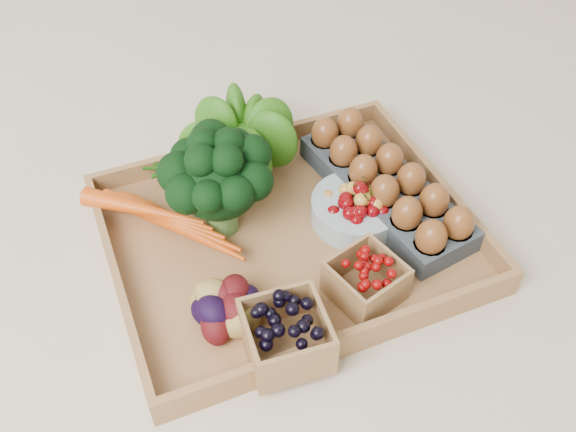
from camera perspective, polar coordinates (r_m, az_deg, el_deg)
name	(u,v)px	position (r m, az deg, el deg)	size (l,w,h in m)	color
ground	(288,242)	(1.03, 0.00, -2.32)	(4.00, 4.00, 0.00)	beige
tray	(288,239)	(1.02, 0.00, -2.04)	(0.55, 0.45, 0.01)	#9B6C41
carrots	(171,221)	(1.02, -10.38, -0.43)	(0.21, 0.15, 0.05)	#C7440B
lettuce	(241,134)	(1.10, -4.22, 7.27)	(0.13, 0.13, 0.13)	#14530D
broccoli	(220,198)	(0.99, -6.09, 1.62)	(0.17, 0.17, 0.13)	black
cherry_bowl	(356,210)	(1.03, 6.09, 0.57)	(0.15, 0.15, 0.04)	#8C9EA5
egg_carton	(385,191)	(1.07, 8.59, 2.24)	(0.12, 0.34, 0.04)	#373E46
potatoes	(224,300)	(0.89, -5.73, -7.44)	(0.14, 0.14, 0.08)	#39090B
punnet_blackberry	(286,336)	(0.86, -0.17, -10.62)	(0.11, 0.11, 0.07)	black
punnet_raspberry	(366,280)	(0.93, 6.93, -5.70)	(0.09, 0.09, 0.06)	#680404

